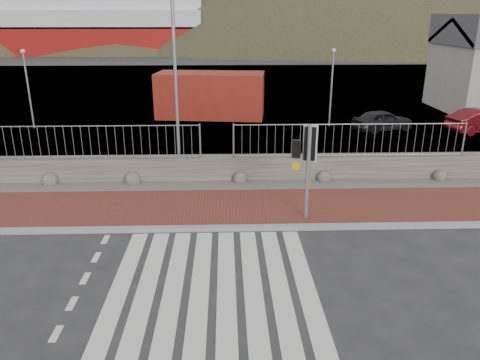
{
  "coord_description": "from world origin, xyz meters",
  "views": [
    {
      "loc": [
        0.32,
        -9.11,
        5.85
      ],
      "look_at": [
        0.7,
        3.0,
        1.51
      ],
      "focal_mm": 35.0,
      "sensor_mm": 36.0,
      "label": 1
    }
  ],
  "objects_px": {
    "streetlight": "(178,66)",
    "traffic_signal_far": "(308,152)",
    "shipping_container": "(211,95)",
    "car_a": "(382,120)",
    "ferry": "(62,16)"
  },
  "relations": [
    {
      "from": "traffic_signal_far",
      "to": "car_a",
      "type": "bearing_deg",
      "value": -98.34
    },
    {
      "from": "streetlight",
      "to": "traffic_signal_far",
      "type": "bearing_deg",
      "value": -60.52
    },
    {
      "from": "ferry",
      "to": "car_a",
      "type": "bearing_deg",
      "value": -58.03
    },
    {
      "from": "streetlight",
      "to": "shipping_container",
      "type": "height_order",
      "value": "streetlight"
    },
    {
      "from": "traffic_signal_far",
      "to": "streetlight",
      "type": "relative_size",
      "value": 0.4
    },
    {
      "from": "streetlight",
      "to": "car_a",
      "type": "relative_size",
      "value": 2.21
    },
    {
      "from": "shipping_container",
      "to": "car_a",
      "type": "relative_size",
      "value": 1.91
    },
    {
      "from": "ferry",
      "to": "shipping_container",
      "type": "distance_m",
      "value": 55.1
    },
    {
      "from": "ferry",
      "to": "shipping_container",
      "type": "bearing_deg",
      "value": -63.98
    },
    {
      "from": "streetlight",
      "to": "car_a",
      "type": "xyz_separation_m",
      "value": [
        9.89,
        6.59,
        -3.49
      ]
    },
    {
      "from": "ferry",
      "to": "streetlight",
      "type": "distance_m",
      "value": 64.17
    },
    {
      "from": "car_a",
      "to": "streetlight",
      "type": "bearing_deg",
      "value": 105.29
    },
    {
      "from": "traffic_signal_far",
      "to": "shipping_container",
      "type": "distance_m",
      "value": 15.23
    },
    {
      "from": "traffic_signal_far",
      "to": "car_a",
      "type": "distance_m",
      "value": 12.63
    },
    {
      "from": "shipping_container",
      "to": "traffic_signal_far",
      "type": "bearing_deg",
      "value": -71.22
    }
  ]
}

